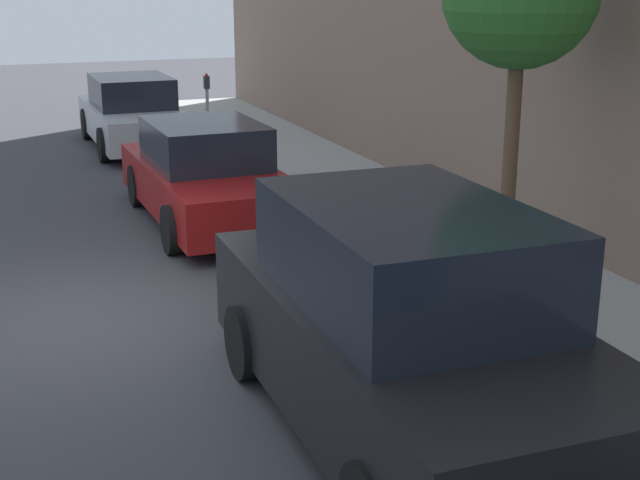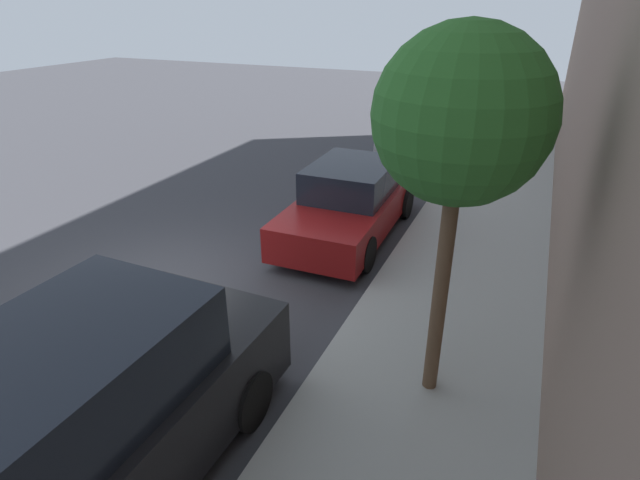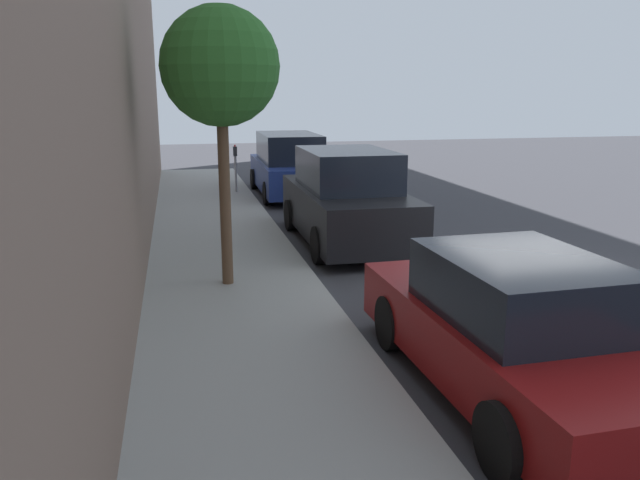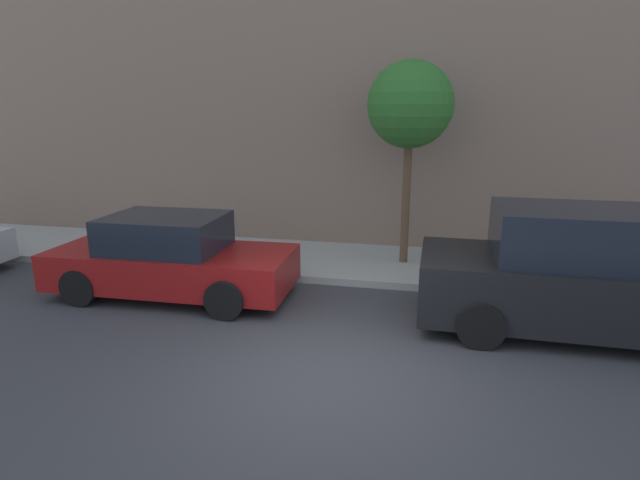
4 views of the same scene
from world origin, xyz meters
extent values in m
plane|color=#38383D|center=(0.00, 0.00, 0.00)|extent=(60.00, 60.00, 0.00)
cube|color=#9E9E99|center=(4.89, 0.00, 0.07)|extent=(2.79, 32.00, 0.15)
cube|color=black|center=(2.23, -3.51, 0.70)|extent=(2.01, 4.82, 0.96)
cube|color=black|center=(2.23, -3.51, 1.58)|extent=(1.75, 2.62, 0.80)
cylinder|color=black|center=(1.30, -2.02, 0.36)|extent=(0.22, 0.71, 0.71)
cylinder|color=black|center=(3.16, -2.02, 0.36)|extent=(0.22, 0.71, 0.71)
cube|color=maroon|center=(2.32, 3.46, 0.56)|extent=(1.90, 4.54, 0.68)
cube|color=black|center=(2.32, 3.56, 1.22)|extent=(1.63, 2.14, 0.64)
cylinder|color=black|center=(1.47, 4.86, 0.34)|extent=(0.22, 0.68, 0.68)
cylinder|color=black|center=(3.17, 4.86, 0.34)|extent=(0.22, 0.68, 0.68)
cylinder|color=black|center=(1.47, 2.07, 0.34)|extent=(0.22, 0.68, 0.68)
cylinder|color=black|center=(3.17, 2.07, 0.34)|extent=(0.22, 0.68, 0.68)
cube|color=#B7BABF|center=(2.31, 10.02, 0.56)|extent=(1.86, 4.52, 0.68)
cube|color=black|center=(2.31, 10.12, 1.22)|extent=(1.61, 2.12, 0.64)
cylinder|color=black|center=(1.46, 11.41, 0.35)|extent=(0.22, 0.71, 0.71)
cylinder|color=black|center=(3.16, 11.41, 0.35)|extent=(0.22, 0.71, 0.71)
cylinder|color=black|center=(1.46, 8.62, 0.35)|extent=(0.22, 0.71, 0.71)
cylinder|color=black|center=(3.16, 8.62, 0.35)|extent=(0.22, 0.71, 0.71)
cylinder|color=#ADADB2|center=(3.95, 9.98, 0.68)|extent=(0.07, 0.07, 1.07)
cube|color=#2D2D33|center=(3.95, 9.98, 1.36)|extent=(0.11, 0.15, 0.28)
cube|color=red|center=(3.95, 9.98, 1.52)|extent=(0.04, 0.09, 0.05)
cylinder|color=brown|center=(4.98, -0.68, 1.59)|extent=(0.18, 0.18, 2.89)
sphere|color=#2D6B28|center=(4.98, -0.68, 3.53)|extent=(1.79, 1.79, 1.79)
camera|label=1|loc=(-0.82, -9.54, 3.72)|focal=50.00mm
camera|label=2|loc=(5.69, -5.73, 4.55)|focal=28.00mm
camera|label=3|loc=(5.69, 9.04, 3.18)|focal=35.00mm
camera|label=4|loc=(-5.81, -1.18, 3.41)|focal=28.00mm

